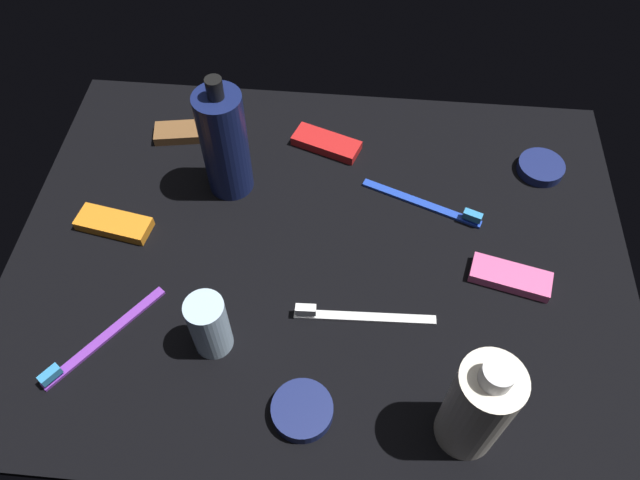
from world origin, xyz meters
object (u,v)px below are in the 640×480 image
(deodorant_stick, at_px, (209,325))
(snack_bar_orange, at_px, (114,224))
(toothbrush_purple, at_px, (97,341))
(lotion_bottle, at_px, (225,143))
(toothbrush_blue, at_px, (429,204))
(snack_bar_red, at_px, (326,143))
(snack_bar_pink, at_px, (510,277))
(snack_bar_brown, at_px, (188,132))
(bodywash_bottle, at_px, (478,407))
(cream_tin_left, at_px, (541,167))
(cream_tin_right, at_px, (300,410))
(toothbrush_white, at_px, (356,315))

(deodorant_stick, bearing_deg, snack_bar_orange, -43.11)
(toothbrush_purple, bearing_deg, lotion_bottle, -113.83)
(toothbrush_blue, bearing_deg, snack_bar_red, -34.00)
(snack_bar_pink, bearing_deg, snack_bar_brown, -11.56)
(bodywash_bottle, relative_size, cream_tin_left, 2.52)
(toothbrush_blue, bearing_deg, cream_tin_right, 64.61)
(toothbrush_purple, relative_size, snack_bar_orange, 1.45)
(lotion_bottle, xyz_separation_m, snack_bar_orange, (0.15, 0.09, -0.08))
(snack_bar_brown, distance_m, cream_tin_right, 0.48)
(snack_bar_pink, bearing_deg, snack_bar_red, -26.51)
(cream_tin_left, bearing_deg, cream_tin_right, 51.60)
(snack_bar_red, height_order, cream_tin_right, cream_tin_right)
(toothbrush_blue, relative_size, toothbrush_white, 0.96)
(toothbrush_purple, relative_size, snack_bar_pink, 1.45)
(bodywash_bottle, bearing_deg, lotion_bottle, -46.12)
(lotion_bottle, bearing_deg, bodywash_bottle, 133.88)
(toothbrush_blue, relative_size, snack_bar_brown, 1.66)
(toothbrush_blue, xyz_separation_m, snack_bar_orange, (0.44, 0.08, 0.00))
(lotion_bottle, bearing_deg, snack_bar_red, -146.29)
(toothbrush_white, xyz_separation_m, snack_bar_orange, (0.35, -0.11, 0.00))
(snack_bar_pink, height_order, snack_bar_brown, same)
(bodywash_bottle, relative_size, deodorant_stick, 1.88)
(snack_bar_orange, distance_m, cream_tin_left, 0.63)
(lotion_bottle, bearing_deg, cream_tin_right, 112.50)
(lotion_bottle, height_order, toothbrush_white, lotion_bottle)
(snack_bar_red, relative_size, cream_tin_right, 1.46)
(toothbrush_purple, height_order, cream_tin_left, toothbrush_purple)
(snack_bar_orange, height_order, snack_bar_brown, same)
(snack_bar_red, relative_size, snack_bar_orange, 1.00)
(deodorant_stick, distance_m, snack_bar_red, 0.36)
(bodywash_bottle, height_order, toothbrush_white, bodywash_bottle)
(deodorant_stick, bearing_deg, snack_bar_pink, -161.50)
(bodywash_bottle, distance_m, cream_tin_right, 0.20)
(cream_tin_right, bearing_deg, snack_bar_red, -89.25)
(toothbrush_white, height_order, cream_tin_left, toothbrush_white)
(cream_tin_left, bearing_deg, toothbrush_blue, 26.69)
(lotion_bottle, xyz_separation_m, cream_tin_right, (-0.14, 0.33, -0.08))
(lotion_bottle, distance_m, snack_bar_orange, 0.19)
(toothbrush_white, bearing_deg, cream_tin_right, 66.09)
(deodorant_stick, distance_m, cream_tin_right, 0.14)
(cream_tin_right, bearing_deg, cream_tin_left, -128.40)
(snack_bar_red, bearing_deg, cream_tin_right, 110.51)
(snack_bar_brown, bearing_deg, toothbrush_purple, 74.93)
(lotion_bottle, relative_size, cream_tin_right, 2.75)
(lotion_bottle, distance_m, toothbrush_blue, 0.30)
(snack_bar_red, xyz_separation_m, snack_bar_brown, (0.22, -0.00, 0.00))
(snack_bar_pink, distance_m, cream_tin_right, 0.33)
(toothbrush_white, xyz_separation_m, cream_tin_left, (-0.26, -0.27, 0.00))
(lotion_bottle, relative_size, toothbrush_white, 1.09)
(lotion_bottle, height_order, snack_bar_pink, lotion_bottle)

